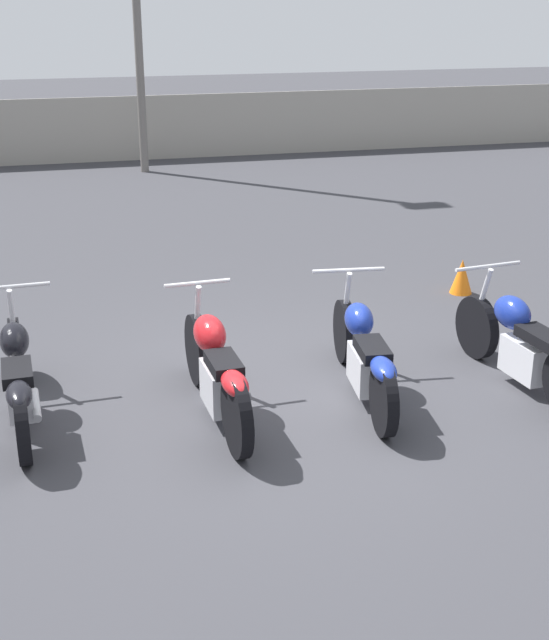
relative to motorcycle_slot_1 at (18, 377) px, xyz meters
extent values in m
plane|color=#38383D|center=(2.28, -0.05, -0.40)|extent=(60.00, 60.00, 0.00)
cube|color=#9E998E|center=(2.28, 11.85, 0.26)|extent=(40.00, 0.04, 1.33)
cylinder|color=black|center=(-0.04, 0.85, -0.10)|extent=(0.13, 0.62, 0.62)
cylinder|color=black|center=(0.03, -0.74, -0.10)|extent=(0.13, 0.62, 0.62)
cube|color=silver|center=(0.00, -0.02, -0.13)|extent=(0.23, 0.58, 0.34)
ellipsoid|color=black|center=(-0.01, 0.25, 0.24)|extent=(0.27, 0.45, 0.29)
cube|color=black|center=(0.01, -0.29, 0.17)|extent=(0.26, 0.48, 0.10)
ellipsoid|color=black|center=(0.03, -0.69, 0.15)|extent=(0.22, 0.45, 0.16)
cylinder|color=silver|center=(-0.04, 0.75, 0.56)|extent=(0.72, 0.07, 0.04)
cylinder|color=silver|center=(-0.04, 0.80, 0.23)|extent=(0.06, 0.25, 0.64)
cylinder|color=silver|center=(0.13, -0.18, -0.19)|extent=(0.10, 0.55, 0.07)
cylinder|color=black|center=(1.59, 0.40, -0.07)|extent=(0.14, 0.67, 0.67)
cylinder|color=black|center=(1.67, -1.03, -0.07)|extent=(0.14, 0.67, 0.67)
cube|color=silver|center=(1.64, -0.39, -0.10)|extent=(0.23, 0.53, 0.37)
ellipsoid|color=red|center=(1.62, -0.14, 0.29)|extent=(0.29, 0.50, 0.32)
cube|color=black|center=(1.65, -0.63, 0.22)|extent=(0.26, 0.47, 0.10)
ellipsoid|color=red|center=(1.67, -0.98, 0.20)|extent=(0.22, 0.45, 0.16)
cylinder|color=silver|center=(1.60, 0.30, 0.61)|extent=(0.60, 0.07, 0.04)
cylinder|color=silver|center=(1.60, 0.35, 0.27)|extent=(0.06, 0.26, 0.67)
cylinder|color=silver|center=(1.76, -0.52, -0.17)|extent=(0.10, 0.58, 0.07)
cylinder|color=black|center=(3.08, 0.56, -0.09)|extent=(0.17, 0.63, 0.63)
cylinder|color=black|center=(2.92, -0.98, -0.09)|extent=(0.17, 0.63, 0.63)
cube|color=silver|center=(2.99, -0.29, -0.12)|extent=(0.26, 0.58, 0.34)
ellipsoid|color=navy|center=(3.02, -0.03, 0.25)|extent=(0.30, 0.47, 0.30)
cube|color=black|center=(2.96, -0.55, 0.18)|extent=(0.29, 0.51, 0.10)
ellipsoid|color=navy|center=(2.92, -0.93, 0.16)|extent=(0.25, 0.46, 0.16)
cylinder|color=silver|center=(3.07, 0.46, 0.57)|extent=(0.69, 0.11, 0.04)
cylinder|color=silver|center=(3.08, 0.51, 0.24)|extent=(0.08, 0.26, 0.65)
cylinder|color=silver|center=(3.09, -0.45, -0.19)|extent=(0.14, 0.70, 0.07)
cylinder|color=black|center=(4.40, 0.34, -0.09)|extent=(0.17, 0.64, 0.63)
cube|color=silver|center=(4.49, -0.44, -0.12)|extent=(0.26, 0.54, 0.35)
ellipsoid|color=navy|center=(4.46, -0.20, 0.26)|extent=(0.31, 0.48, 0.31)
cube|color=black|center=(4.52, -0.69, 0.18)|extent=(0.31, 0.59, 0.10)
cylinder|color=silver|center=(4.41, 0.24, 0.57)|extent=(0.71, 0.12, 0.04)
cylinder|color=silver|center=(4.40, 0.29, 0.24)|extent=(0.08, 0.26, 0.65)
cylinder|color=silver|center=(4.62, -0.57, -0.18)|extent=(0.13, 0.56, 0.07)
cone|color=orange|center=(5.11, 2.19, -0.19)|extent=(0.27, 0.27, 0.42)
camera|label=1|loc=(0.43, -7.18, 3.12)|focal=50.00mm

